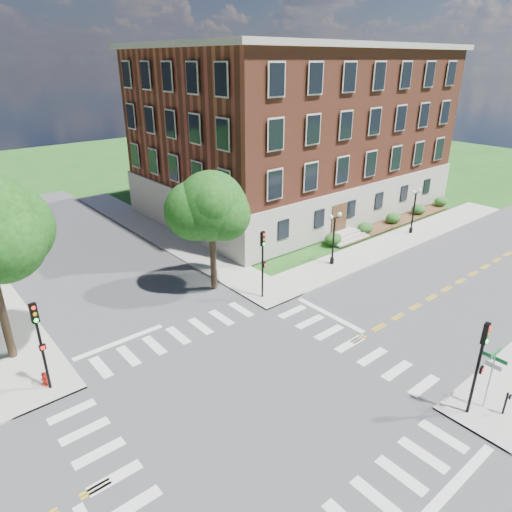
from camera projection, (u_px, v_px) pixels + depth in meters
ground at (255, 398)px, 22.29m from camera, size 160.00×160.00×0.00m
road_ew at (255, 398)px, 22.29m from camera, size 90.00×12.00×0.01m
road_ns at (255, 398)px, 22.29m from camera, size 12.00×90.00×0.01m
sidewalk_ne at (276, 238)px, 42.14m from camera, size 34.00×34.00×0.12m
crosswalk_east at (350, 344)px, 26.53m from camera, size 2.20×10.20×0.02m
stop_bar_east at (329, 315)px, 29.58m from camera, size 0.40×5.50×0.00m
main_building at (296, 130)px, 48.60m from camera, size 30.60×22.40×16.50m
shrub_row at (393, 224)px, 45.79m from camera, size 18.00×2.00×1.30m
tree_d at (211, 206)px, 30.53m from camera, size 4.76×4.76×8.47m
traffic_signal_se at (480, 358)px, 20.04m from camera, size 0.35×0.39×4.80m
traffic_signal_ne at (263, 256)px, 30.36m from camera, size 0.38×0.45×4.80m
traffic_signal_nw at (39, 336)px, 21.62m from camera, size 0.34×0.38×4.80m
twin_lamp_west at (334, 236)px, 35.77m from camera, size 1.36×0.36×4.23m
twin_lamp_east at (414, 208)px, 42.29m from camera, size 1.36×0.36×4.23m
street_sign_pole at (492, 368)px, 20.75m from camera, size 1.10×1.10×3.10m
push_button_post at (506, 402)px, 20.88m from camera, size 0.14×0.21×1.20m
fire_hydrant at (45, 379)px, 22.92m from camera, size 0.35×0.35×0.75m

